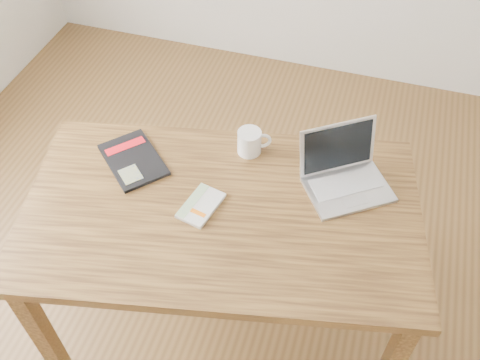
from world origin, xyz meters
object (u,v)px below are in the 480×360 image
(black_guidebook, at_px, (133,160))
(white_guidebook, at_px, (201,205))
(coffee_mug, at_px, (250,141))
(laptop, at_px, (344,174))
(desk, at_px, (222,224))

(black_guidebook, bearing_deg, white_guidebook, -70.42)
(coffee_mug, bearing_deg, laptop, -32.08)
(white_guidebook, distance_m, laptop, 0.52)
(white_guidebook, xyz_separation_m, laptop, (0.45, 0.26, 0.04))
(coffee_mug, bearing_deg, white_guidebook, -129.16)
(black_guidebook, bearing_deg, laptop, -38.33)
(black_guidebook, height_order, laptop, laptop)
(white_guidebook, height_order, coffee_mug, coffee_mug)
(laptop, bearing_deg, black_guidebook, 154.61)
(white_guidebook, distance_m, black_guidebook, 0.34)
(laptop, bearing_deg, white_guidebook, 175.16)
(laptop, relative_size, coffee_mug, 3.02)
(coffee_mug, bearing_deg, black_guidebook, -179.75)
(desk, xyz_separation_m, laptop, (0.38, 0.25, 0.13))
(laptop, height_order, coffee_mug, laptop)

